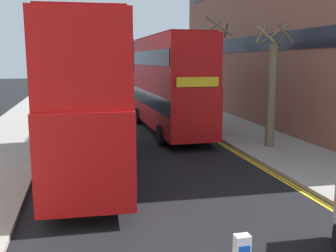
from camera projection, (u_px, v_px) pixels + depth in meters
The scene contains 12 objects.
sidewalk_right at pixel (253, 137), 20.85m from camera, with size 4.00×80.00×0.14m, color gray.
sidewalk_left at pixel (0, 150), 17.94m from camera, with size 4.00×80.00×0.14m, color gray.
kerb_line_outer at pixel (232, 149), 18.47m from camera, with size 0.10×56.00×0.01m, color yellow.
kerb_line_inner at pixel (229, 149), 18.43m from camera, with size 0.10×56.00×0.01m, color yellow.
double_decker_bus_away at pixel (89, 94), 14.19m from camera, with size 3.18×10.91×5.64m.
double_decker_bus_oncoming at pixel (168, 81), 22.32m from camera, with size 2.97×10.86×5.64m.
pedestrian_far at pixel (176, 100), 31.04m from camera, with size 0.34×0.22×1.62m.
street_tree_near at pixel (176, 77), 31.37m from camera, with size 1.48×1.68×5.85m.
street_tree_mid at pixel (272, 90), 18.03m from camera, with size 1.87×1.84×5.83m.
street_tree_far at pixel (179, 71), 40.64m from camera, with size 2.10×2.10×5.65m.
street_tree_distant at pixel (216, 76), 22.56m from camera, with size 1.70×1.87×6.61m.
townhouse_terrace_right at pixel (313, 20), 26.66m from camera, with size 10.08×28.00×14.02m.
Camera 1 is at (-2.72, -2.82, 4.29)m, focal length 40.53 mm.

